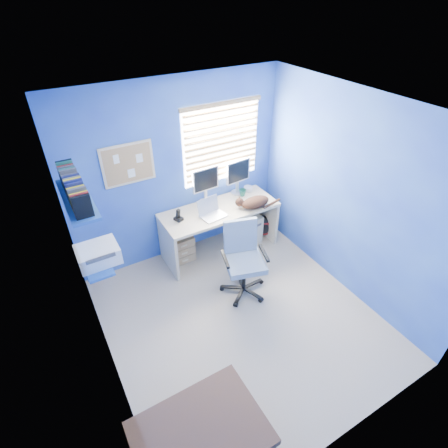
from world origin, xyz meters
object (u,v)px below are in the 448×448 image
laptop (213,210)px  cat (255,202)px  office_chair (243,268)px  desk (220,230)px  tower_pc (249,225)px

laptop → cat: laptop is taller
laptop → office_chair: office_chair is taller
cat → office_chair: bearing=-108.7°
office_chair → laptop: bearing=92.0°
desk → cat: 0.68m
tower_pc → office_chair: size_ratio=0.46×
desk → office_chair: (-0.14, -0.85, -0.00)m
desk → cat: cat is taller
cat → tower_pc: size_ratio=0.95×
desk → laptop: 0.52m
desk → tower_pc: (0.56, 0.05, -0.14)m
laptop → cat: bearing=-15.9°
tower_pc → office_chair: bearing=-134.1°
laptop → tower_pc: laptop is taller
cat → office_chair: size_ratio=0.44×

